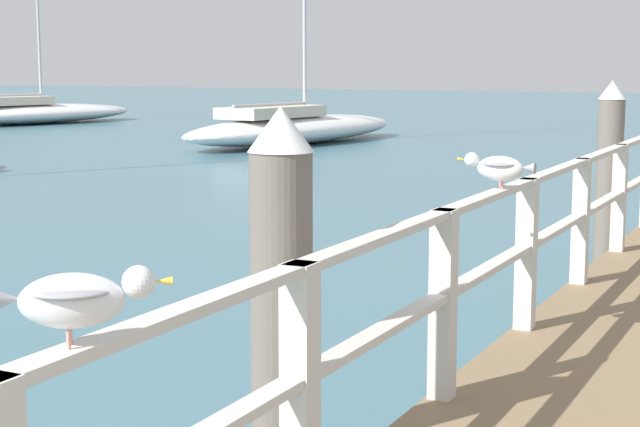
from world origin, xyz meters
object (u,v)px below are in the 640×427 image
(dock_piling_far, at_px, (609,175))
(seagull_foreground, at_px, (75,297))
(dock_piling_near, at_px, (282,334))
(boat_2, at_px, (294,127))
(seagull_background, at_px, (499,167))
(boat_3, at_px, (30,112))

(dock_piling_far, relative_size, seagull_foreground, 4.96)
(dock_piling_near, xyz_separation_m, boat_2, (-11.39, 21.34, -0.58))
(seagull_background, distance_m, boat_3, 34.09)
(boat_3, bearing_deg, dock_piling_near, -31.19)
(boat_2, height_order, boat_3, boat_2)
(dock_piling_far, distance_m, boat_3, 30.42)
(seagull_background, relative_size, boat_3, 0.05)
(boat_2, bearing_deg, dock_piling_near, -52.97)
(dock_piling_far, height_order, seagull_foreground, dock_piling_far)
(dock_piling_far, height_order, boat_3, boat_3)
(dock_piling_near, xyz_separation_m, boat_3, (-24.57, 25.23, -0.61))
(dock_piling_far, bearing_deg, boat_2, 129.04)
(dock_piling_near, distance_m, seagull_foreground, 1.96)
(dock_piling_near, height_order, dock_piling_far, same)
(dock_piling_near, bearing_deg, dock_piling_far, 90.00)
(seagull_foreground, xyz_separation_m, seagull_background, (-0.02, 3.84, 0.00))
(seagull_foreground, bearing_deg, seagull_background, 144.45)
(dock_piling_near, relative_size, seagull_foreground, 4.96)
(dock_piling_far, height_order, seagull_background, dock_piling_far)
(boat_2, bearing_deg, boat_3, 172.48)
(seagull_foreground, xyz_separation_m, boat_3, (-24.95, 27.05, -1.20))
(boat_2, xyz_separation_m, boat_3, (-13.17, 3.89, -0.03))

